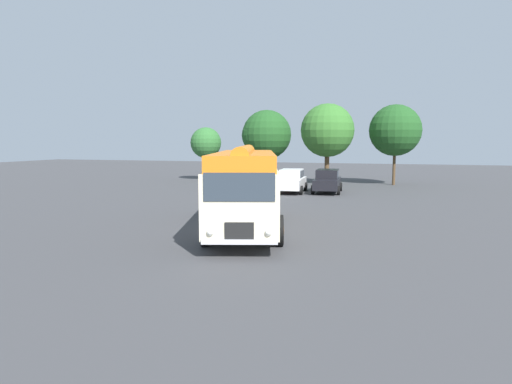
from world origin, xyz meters
The scene contains 9 objects.
ground_plane centered at (0.00, 0.00, 0.00)m, with size 120.00×120.00×0.00m, color #3D3D3F.
vintage_bus centered at (0.51, 0.35, 1.89)m, with size 5.22×10.37×3.49m.
car_near_left centered at (-3.79, 14.31, 0.85)m, with size 2.19×4.31×1.66m.
car_mid_left centered at (-0.72, 14.44, 0.85)m, with size 2.19×4.31×1.66m.
car_mid_right centered at (1.78, 15.06, 0.85)m, with size 2.16×4.30×1.66m.
tree_far_left centered at (-10.70, 22.42, 3.49)m, with size 2.89×2.89×4.98m.
tree_left_of_centre centered at (-4.99, 22.28, 4.24)m, with size 4.42×4.42×6.48m.
tree_centre centered at (0.69, 21.35, 4.58)m, with size 4.49×4.49×6.83m.
tree_right_of_centre centered at (6.24, 22.51, 4.63)m, with size 4.29×4.29×6.72m.
Camera 1 is at (6.49, -17.51, 3.65)m, focal length 32.00 mm.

